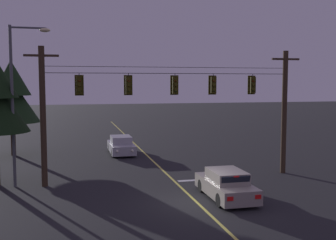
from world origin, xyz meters
TOP-DOWN VIEW (x-y plane):
  - ground_plane at (0.00, 0.00)m, footprint 180.00×180.00m
  - lane_centre_stripe at (0.00, 10.91)m, footprint 0.14×60.00m
  - stop_bar_paint at (1.90, 4.31)m, footprint 3.40×0.36m
  - signal_span_assembly at (0.00, 4.91)m, footprint 15.97×0.32m
  - traffic_light_leftmost at (-5.16, 4.89)m, footprint 0.48×0.41m
  - traffic_light_left_inner at (-2.49, 4.89)m, footprint 0.48×0.41m
  - traffic_light_centre at (0.17, 4.89)m, footprint 0.48×0.41m
  - traffic_light_right_inner at (2.46, 4.89)m, footprint 0.48×0.41m
  - traffic_light_rightmost at (4.95, 4.89)m, footprint 0.48×0.41m
  - car_waiting_near_lane at (1.58, 0.46)m, footprint 1.80×4.33m
  - car_oncoming_lead at (-1.83, 14.07)m, footprint 1.80×4.42m
  - street_lamp_corner at (-8.34, 5.17)m, footprint 2.11×0.30m
  - tree_verge_near at (-9.97, 15.24)m, footprint 4.12×4.12m

SIDE VIEW (x-z plane):
  - ground_plane at x=0.00m, z-range 0.00..0.00m
  - lane_centre_stripe at x=0.00m, z-range 0.00..0.01m
  - stop_bar_paint at x=1.90m, z-range 0.00..0.01m
  - car_oncoming_lead at x=-1.83m, z-range -0.05..1.34m
  - car_waiting_near_lane at x=1.58m, z-range -0.05..1.34m
  - signal_span_assembly at x=0.00m, z-range 0.15..7.64m
  - tree_verge_near at x=-9.97m, z-range 1.04..8.34m
  - street_lamp_corner at x=-8.34m, z-range 0.82..9.39m
  - traffic_light_leftmost at x=-5.16m, z-range 4.83..6.05m
  - traffic_light_left_inner at x=-2.49m, z-range 4.83..6.05m
  - traffic_light_centre at x=0.17m, z-range 4.83..6.05m
  - traffic_light_right_inner at x=2.46m, z-range 4.83..6.05m
  - traffic_light_rightmost at x=4.95m, z-range 4.83..6.05m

